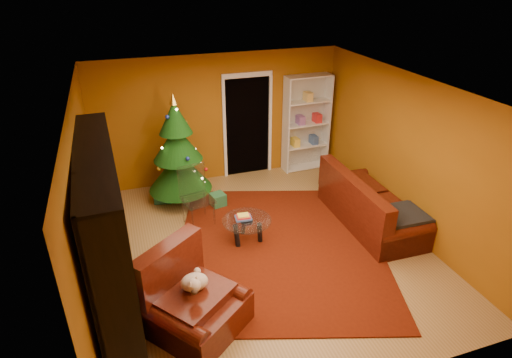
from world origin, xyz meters
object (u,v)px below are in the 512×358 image
object	(u,v)px
sofa	(372,200)
coffee_table	(247,230)
rug	(280,247)
christmas_tree	(178,151)
media_unit	(107,233)
white_bookshelf	(306,124)
dog	(194,282)
gift_box_red	(188,194)
gift_box_green	(218,200)
acrylic_chair	(198,200)
armchair	(196,300)
gift_box_teal	(163,193)

from	to	relation	value
sofa	coffee_table	bearing A→B (deg)	86.85
rug	christmas_tree	size ratio (longest dim) A/B	1.79
rug	media_unit	size ratio (longest dim) A/B	1.31
coffee_table	sofa	bearing A→B (deg)	-4.06
white_bookshelf	dog	size ratio (longest dim) A/B	5.33
dog	christmas_tree	bearing A→B (deg)	45.76
media_unit	white_bookshelf	distance (m)	5.19
christmas_tree	gift_box_red	world-z (taller)	christmas_tree
gift_box_green	coffee_table	xyz separation A→B (m)	(0.17, -1.27, 0.08)
christmas_tree	coffee_table	world-z (taller)	christmas_tree
media_unit	coffee_table	bearing A→B (deg)	18.98
acrylic_chair	coffee_table	bearing A→B (deg)	-62.24
rug	media_unit	xyz separation A→B (m)	(-2.51, -0.45, 1.10)
gift_box_red	coffee_table	size ratio (longest dim) A/B	0.28
gift_box_green	christmas_tree	bearing A→B (deg)	143.77
sofa	gift_box_green	bearing A→B (deg)	60.14
coffee_table	armchair	bearing A→B (deg)	-126.01
media_unit	sofa	size ratio (longest dim) A/B	1.33
coffee_table	dog	bearing A→B (deg)	-127.04
gift_box_green	sofa	world-z (taller)	sofa
christmas_tree	sofa	distance (m)	3.59
coffee_table	rug	bearing A→B (deg)	-38.19
gift_box_green	dog	size ratio (longest dim) A/B	0.64
rug	dog	bearing A→B (deg)	-143.63
media_unit	white_bookshelf	world-z (taller)	media_unit
dog	sofa	bearing A→B (deg)	-15.87
christmas_tree	gift_box_teal	distance (m)	0.94
media_unit	armchair	bearing A→B (deg)	-42.98
media_unit	acrylic_chair	distance (m)	2.22
gift_box_red	armchair	world-z (taller)	armchair
dog	sofa	xyz separation A→B (m)	(3.37, 1.36, -0.19)
gift_box_red	sofa	bearing A→B (deg)	-33.16
dog	acrylic_chair	distance (m)	2.35
acrylic_chair	armchair	bearing A→B (deg)	-114.25
gift_box_red	dog	bearing A→B (deg)	-98.61
white_bookshelf	acrylic_chair	xyz separation A→B (m)	(-2.72, -1.54, -0.56)
rug	gift_box_green	bearing A→B (deg)	110.89
gift_box_teal	coffee_table	xyz separation A→B (m)	(1.13, -1.81, 0.05)
christmas_tree	gift_box_red	size ratio (longest dim) A/B	9.44
rug	coffee_table	size ratio (longest dim) A/B	4.72
gift_box_green	gift_box_red	distance (m)	0.66
coffee_table	gift_box_red	bearing A→B (deg)	110.84
armchair	sofa	bearing A→B (deg)	-14.91
rug	gift_box_teal	bearing A→B (deg)	126.08
gift_box_green	coffee_table	size ratio (longest dim) A/B	0.32
media_unit	dog	size ratio (longest dim) A/B	7.23
rug	sofa	size ratio (longest dim) A/B	1.74
armchair	coffee_table	size ratio (longest dim) A/B	1.41
media_unit	gift_box_green	distance (m)	2.97
white_bookshelf	armchair	bearing A→B (deg)	-131.57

